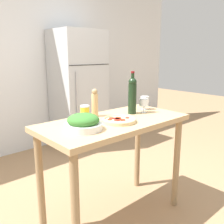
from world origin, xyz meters
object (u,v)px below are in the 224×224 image
object	(u,v)px
wine_glass_far	(145,100)
homemade_pizza	(119,120)
wine_glass_near	(144,103)
salad_bowl	(83,123)
salt_canister	(85,112)
wine_bottle	(132,95)
pepper_mill	(95,103)
refrigerator	(78,90)

from	to	relation	value
wine_glass_far	homemade_pizza	distance (m)	0.52
wine_glass_near	salad_bowl	world-z (taller)	wine_glass_near
wine_glass_near	salt_canister	xyz separation A→B (m)	(-0.52, 0.18, -0.03)
wine_bottle	pepper_mill	world-z (taller)	wine_bottle
refrigerator	homemade_pizza	size ratio (longest dim) A/B	6.67
refrigerator	pepper_mill	size ratio (longest dim) A/B	7.40
wine_glass_far	homemade_pizza	size ratio (longest dim) A/B	0.49
wine_bottle	salad_bowl	bearing A→B (deg)	-170.07
pepper_mill	wine_glass_near	bearing A→B (deg)	-24.06
pepper_mill	homemade_pizza	bearing A→B (deg)	-84.14
salad_bowl	salt_canister	xyz separation A→B (m)	(0.19, 0.24, 0.00)
wine_glass_far	salad_bowl	world-z (taller)	wine_glass_far
salt_canister	wine_glass_far	bearing A→B (deg)	-9.35
salad_bowl	salt_canister	world-z (taller)	salad_bowl
refrigerator	wine_bottle	bearing A→B (deg)	-108.78
homemade_pizza	salt_canister	distance (m)	0.30
wine_glass_far	homemade_pizza	xyz separation A→B (m)	(-0.48, -0.16, -0.07)
wine_glass_near	pepper_mill	world-z (taller)	pepper_mill
homemade_pizza	salt_canister	bearing A→B (deg)	117.20
wine_bottle	salt_canister	bearing A→B (deg)	161.90
wine_bottle	homemade_pizza	bearing A→B (deg)	-155.28
wine_bottle	homemade_pizza	xyz separation A→B (m)	(-0.28, -0.13, -0.15)
wine_glass_near	pepper_mill	xyz separation A→B (m)	(-0.41, 0.18, 0.03)
wine_glass_near	homemade_pizza	distance (m)	0.40
pepper_mill	homemade_pizza	world-z (taller)	pepper_mill
wine_glass_far	pepper_mill	bearing A→B (deg)	168.11
wine_glass_far	salt_canister	size ratio (longest dim) A/B	1.16
refrigerator	salt_canister	distance (m)	1.81
refrigerator	homemade_pizza	bearing A→B (deg)	-115.25
homemade_pizza	wine_bottle	bearing A→B (deg)	24.72
salt_canister	wine_glass_near	bearing A→B (deg)	-18.93
wine_glass_far	pepper_mill	xyz separation A→B (m)	(-0.51, 0.11, 0.03)
wine_bottle	pepper_mill	distance (m)	0.34
salad_bowl	homemade_pizza	bearing A→B (deg)	-4.07
refrigerator	wine_glass_near	world-z (taller)	refrigerator
refrigerator	wine_glass_far	size ratio (longest dim) A/B	13.68
refrigerator	wine_bottle	distance (m)	1.76
wine_bottle	wine_glass_near	world-z (taller)	wine_bottle
pepper_mill	salad_bowl	bearing A→B (deg)	-140.15
refrigerator	wine_bottle	world-z (taller)	refrigerator
wine_glass_far	wine_bottle	bearing A→B (deg)	-170.88
wine_bottle	salad_bowl	world-z (taller)	wine_bottle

